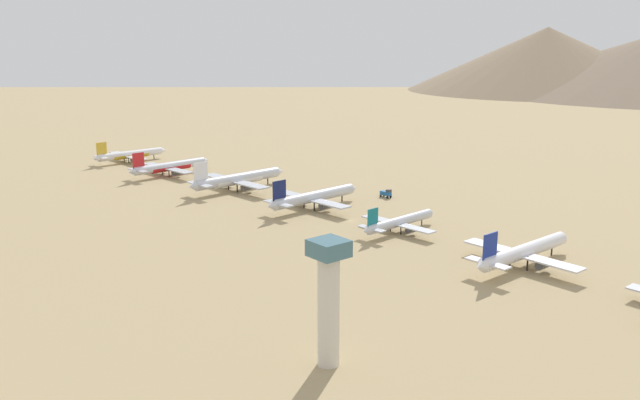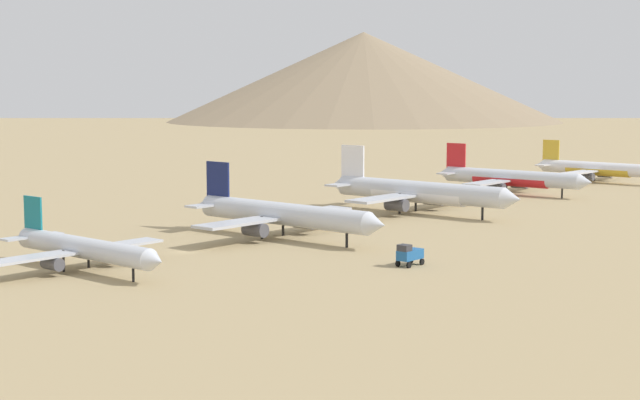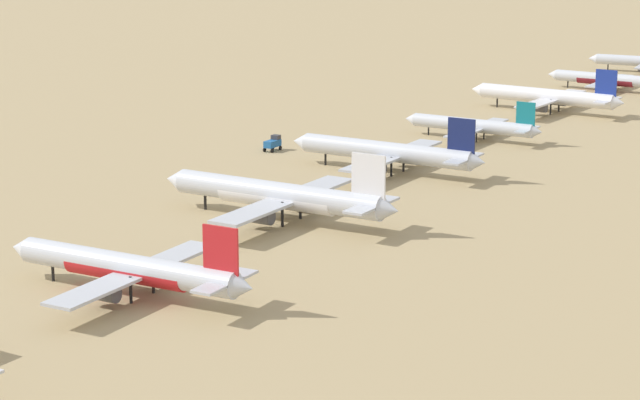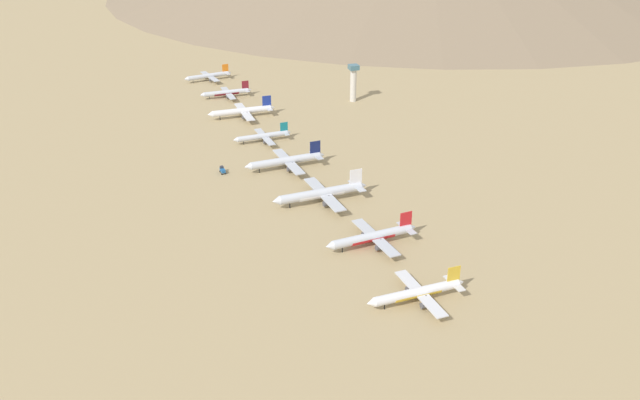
% 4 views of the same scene
% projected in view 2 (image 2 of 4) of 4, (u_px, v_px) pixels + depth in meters
% --- Properties ---
extents(ground_plane, '(2141.41, 2141.41, 0.00)m').
position_uv_depth(ground_plane, '(184.00, 252.00, 180.12)').
color(ground_plane, tan).
extents(parked_jet_3, '(40.13, 32.61, 11.57)m').
position_uv_depth(parked_jet_3, '(83.00, 248.00, 160.69)').
color(parked_jet_3, silver).
rests_on(parked_jet_3, ground).
extents(parked_jet_4, '(51.31, 41.72, 14.79)m').
position_uv_depth(parked_jet_4, '(281.00, 214.00, 195.76)').
color(parked_jet_4, silver).
rests_on(parked_jet_4, ground).
extents(parked_jet_5, '(55.37, 45.03, 15.96)m').
position_uv_depth(parked_jet_5, '(417.00, 192.00, 235.06)').
color(parked_jet_5, silver).
rests_on(parked_jet_5, ground).
extents(parked_jet_6, '(49.07, 39.98, 14.15)m').
position_uv_depth(parked_jet_6, '(510.00, 178.00, 278.04)').
color(parked_jet_6, silver).
rests_on(parked_jet_6, ground).
extents(parked_jet_7, '(46.05, 37.41, 13.28)m').
position_uv_depth(parked_jet_7, '(597.00, 169.00, 313.27)').
color(parked_jet_7, white).
rests_on(parked_jet_7, ground).
extents(service_truck, '(3.07, 5.38, 3.90)m').
position_uv_depth(service_truck, '(409.00, 254.00, 165.71)').
color(service_truck, '#1E5999').
rests_on(service_truck, ground).
extents(desert_hill_2, '(365.20, 365.20, 82.57)m').
position_uv_depth(desert_hill_2, '(363.00, 77.00, 894.60)').
color(desert_hill_2, '#8C775B').
rests_on(desert_hill_2, ground).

